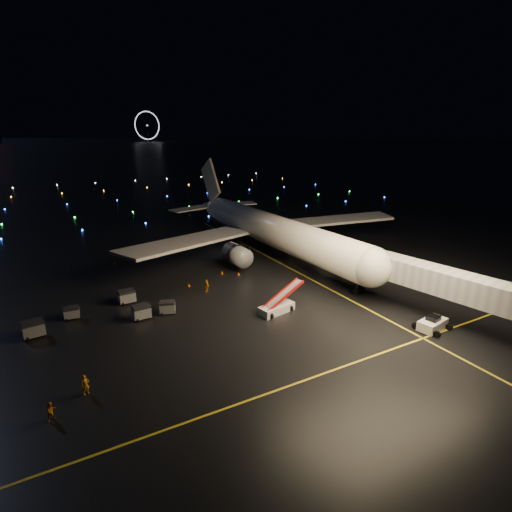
% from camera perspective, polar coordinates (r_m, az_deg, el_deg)
% --- Properties ---
extents(ground, '(2000.00, 2000.00, 0.00)m').
position_cam_1_polar(ground, '(337.34, -25.46, 12.25)').
color(ground, black).
rests_on(ground, ground).
extents(lane_centre, '(0.25, 80.00, 0.02)m').
position_cam_1_polar(lane_centre, '(65.98, 5.81, -2.25)').
color(lane_centre, gold).
rests_on(lane_centre, ground).
extents(lane_cross, '(60.00, 0.25, 0.02)m').
position_cam_1_polar(lane_cross, '(38.93, 6.01, -17.57)').
color(lane_cross, gold).
rests_on(lane_cross, ground).
extents(airliner, '(58.89, 56.17, 16.06)m').
position_cam_1_polar(airliner, '(74.50, 1.04, 6.57)').
color(airliner, silver).
rests_on(airliner, ground).
extents(pushback_tug, '(3.98, 2.54, 1.76)m').
position_cam_1_polar(pushback_tug, '(51.45, 23.92, -8.70)').
color(pushback_tug, silver).
rests_on(pushback_tug, ground).
extents(belt_loader, '(7.26, 3.21, 3.40)m').
position_cam_1_polar(belt_loader, '(50.95, 2.96, -6.32)').
color(belt_loader, silver).
rests_on(belt_loader, ground).
extents(crew_a, '(0.81, 0.66, 1.91)m').
position_cam_1_polar(crew_a, '(39.81, -23.20, -16.56)').
color(crew_a, orange).
rests_on(crew_a, ground).
extents(crew_b, '(1.04, 0.98, 1.69)m').
position_cam_1_polar(crew_b, '(38.04, -27.19, -19.11)').
color(crew_b, orange).
rests_on(crew_b, ground).
extents(crew_c, '(0.62, 1.13, 1.83)m').
position_cam_1_polar(crew_c, '(57.99, -7.08, -4.21)').
color(crew_c, orange).
rests_on(crew_c, ground).
extents(safety_cone_0, '(0.52, 0.52, 0.49)m').
position_cam_1_polar(safety_cone_0, '(64.21, -2.53, -2.52)').
color(safety_cone_0, '#F55700').
rests_on(safety_cone_0, ground).
extents(safety_cone_1, '(0.55, 0.55, 0.49)m').
position_cam_1_polar(safety_cone_1, '(64.87, -4.89, -2.36)').
color(safety_cone_1, '#F55700').
rests_on(safety_cone_1, ground).
extents(safety_cone_2, '(0.48, 0.48, 0.52)m').
position_cam_1_polar(safety_cone_2, '(60.37, -9.57, -4.09)').
color(safety_cone_2, '#F55700').
rests_on(safety_cone_2, ground).
extents(safety_cone_3, '(0.56, 0.56, 0.48)m').
position_cam_1_polar(safety_cone_3, '(73.47, -19.54, -0.92)').
color(safety_cone_3, '#F55700').
rests_on(safety_cone_3, ground).
extents(ferris_wheel, '(49.33, 16.80, 52.00)m').
position_cam_1_polar(ferris_wheel, '(780.19, -15.27, 17.40)').
color(ferris_wheel, black).
rests_on(ferris_wheel, ground).
extents(taxiway_lights, '(164.00, 92.00, 0.36)m').
position_cam_1_polar(taxiway_lights, '(145.44, -19.40, 7.93)').
color(taxiway_lights, black).
rests_on(taxiway_lights, ground).
extents(baggage_cart_0, '(2.27, 1.92, 1.64)m').
position_cam_1_polar(baggage_cart_0, '(52.25, -12.54, -7.18)').
color(baggage_cart_0, gray).
rests_on(baggage_cart_0, ground).
extents(baggage_cart_1, '(2.24, 1.66, 1.81)m').
position_cam_1_polar(baggage_cart_1, '(56.67, -18.00, -5.53)').
color(baggage_cart_1, gray).
rests_on(baggage_cart_1, ground).
extents(baggage_cart_2, '(2.19, 1.60, 1.78)m').
position_cam_1_polar(baggage_cart_2, '(51.62, -16.06, -7.70)').
color(baggage_cart_2, gray).
rests_on(baggage_cart_2, ground).
extents(baggage_cart_3, '(1.87, 1.39, 1.50)m').
position_cam_1_polar(baggage_cart_3, '(54.75, -24.83, -7.37)').
color(baggage_cart_3, gray).
rests_on(baggage_cart_3, ground).
extents(baggage_cart_4, '(2.44, 1.86, 1.90)m').
position_cam_1_polar(baggage_cart_4, '(52.07, -29.21, -9.08)').
color(baggage_cart_4, gray).
rests_on(baggage_cart_4, ground).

